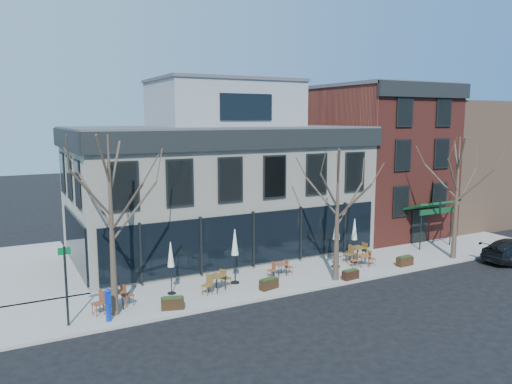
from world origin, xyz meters
name	(u,v)px	position (x,y,z in m)	size (l,w,h in m)	color
ground	(252,271)	(0.00, 0.00, 0.00)	(120.00, 120.00, 0.00)	black
sidewalk_front	(320,272)	(3.25, -2.15, 0.07)	(33.50, 4.70, 0.15)	gray
sidewalk_side	(32,269)	(-11.25, 6.00, 0.07)	(4.50, 12.00, 0.15)	gray
corner_building	(218,180)	(0.07, 5.07, 4.72)	(18.39, 10.39, 11.10)	silver
red_brick_building	(372,159)	(13.00, 4.98, 5.64)	(8.20, 11.78, 11.18)	maroon
bg_building	(452,161)	(23.00, 6.00, 5.00)	(12.00, 12.00, 10.00)	#8C664C
tree_corner	(112,223)	(-8.49, -3.20, 4.25)	(3.93, 3.98, 7.92)	#382B21
tree_mid	(337,213)	(3.01, -3.90, 3.79)	(3.50, 3.55, 7.04)	#382B21
tree_right	(457,196)	(12.01, -3.90, 4.02)	(3.72, 3.77, 7.48)	#382B21
sign_pole	(66,281)	(-10.50, -3.50, 2.07)	(0.50, 0.10, 3.40)	black
call_box	(108,304)	(-8.92, -3.84, 0.93)	(0.29, 0.29, 1.48)	#0D2DB1
cafe_set_0	(113,299)	(-8.47, -2.67, 0.69)	(2.05, 1.10, 1.05)	brown
cafe_set_1	(217,281)	(-3.35, -2.54, 0.66)	(1.89, 1.22, 0.99)	brown
cafe_set_3	(280,268)	(0.71, -1.93, 0.57)	(1.57, 0.66, 0.82)	brown
cafe_set_4	(363,259)	(5.90, -2.67, 0.57)	(1.60, 0.74, 0.82)	brown
cafe_set_5	(358,252)	(6.35, -1.63, 0.69)	(2.01, 0.84, 1.05)	brown
umbrella_0	(171,257)	(-5.48, -1.89, 2.01)	(0.42, 0.42, 2.63)	black
umbrella_1	(235,245)	(-2.01, -1.88, 2.20)	(0.46, 0.46, 2.90)	black
umbrella_3	(336,230)	(4.40, -2.04, 2.35)	(0.50, 0.50, 3.12)	black
umbrella_4	(354,232)	(5.91, -1.79, 2.04)	(0.43, 0.43, 2.68)	black
planter_0	(172,303)	(-6.07, -3.80, 0.43)	(1.10, 0.68, 0.57)	black
planter_1	(269,284)	(-0.88, -3.50, 0.43)	(1.08, 0.62, 0.57)	black
planter_2	(350,274)	(3.76, -4.20, 0.41)	(0.97, 0.45, 0.53)	black
planter_3	(405,261)	(8.14, -3.72, 0.44)	(1.06, 0.46, 0.58)	#331E11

